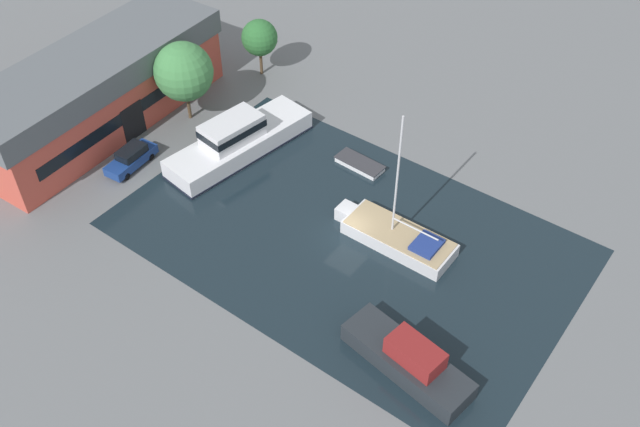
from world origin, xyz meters
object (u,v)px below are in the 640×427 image
object	(u,v)px
parked_car	(131,158)
small_dinghy	(360,164)
cabin_boat	(408,359)
motor_cruiser	(238,141)
quay_tree_near_building	(184,72)
quay_tree_by_water	(259,38)
warehouse_building	(97,90)
sailboat_moored	(397,237)

from	to	relation	value
parked_car	small_dinghy	world-z (taller)	parked_car
parked_car	cabin_boat	size ratio (longest dim) A/B	0.53
motor_cruiser	cabin_boat	bearing A→B (deg)	164.49
parked_car	motor_cruiser	world-z (taller)	motor_cruiser
quay_tree_near_building	small_dinghy	xyz separation A→B (m)	(3.42, -16.14, -4.52)
quay_tree_by_water	cabin_boat	bearing A→B (deg)	-125.16
quay_tree_by_water	warehouse_building	bearing A→B (deg)	157.68
parked_car	warehouse_building	bearing A→B (deg)	-27.83
parked_car	motor_cruiser	xyz separation A→B (m)	(6.57, -5.93, 0.44)
parked_car	sailboat_moored	size ratio (longest dim) A/B	0.43
warehouse_building	sailboat_moored	distance (m)	29.18
quay_tree_by_water	small_dinghy	bearing A→B (deg)	-111.03
cabin_boat	sailboat_moored	bearing A→B (deg)	44.79
small_dinghy	cabin_boat	size ratio (longest dim) A/B	0.46
quay_tree_near_building	cabin_boat	xyz separation A→B (m)	(-11.24, -29.81, -3.79)
motor_cruiser	cabin_boat	size ratio (longest dim) A/B	1.51
quay_tree_by_water	sailboat_moored	world-z (taller)	sailboat_moored
quay_tree_by_water	cabin_boat	world-z (taller)	quay_tree_by_water
small_dinghy	cabin_boat	bearing A→B (deg)	-134.32
quay_tree_near_building	cabin_boat	distance (m)	32.08
quay_tree_near_building	quay_tree_by_water	bearing A→B (deg)	-2.50
small_dinghy	warehouse_building	bearing A→B (deg)	114.13
warehouse_building	quay_tree_near_building	bearing A→B (deg)	-50.44
parked_car	motor_cruiser	distance (m)	8.86
quay_tree_near_building	small_dinghy	size ratio (longest dim) A/B	1.73
quay_tree_near_building	motor_cruiser	world-z (taller)	quay_tree_near_building
small_dinghy	parked_car	bearing A→B (deg)	129.23
quay_tree_near_building	quay_tree_by_water	distance (m)	9.52
motor_cruiser	small_dinghy	size ratio (longest dim) A/B	3.27
parked_car	small_dinghy	bearing A→B (deg)	-148.84
sailboat_moored	cabin_boat	size ratio (longest dim) A/B	1.23
cabin_boat	small_dinghy	bearing A→B (deg)	51.93
quay_tree_near_building	motor_cruiser	xyz separation A→B (m)	(-1.24, -6.92, -3.49)
quay_tree_near_building	sailboat_moored	bearing A→B (deg)	-95.61
quay_tree_by_water	parked_car	size ratio (longest dim) A/B	1.15
quay_tree_near_building	sailboat_moored	distance (m)	23.82
parked_car	motor_cruiser	bearing A→B (deg)	-137.45
parked_car	small_dinghy	xyz separation A→B (m)	(11.23, -15.16, -0.59)
motor_cruiser	small_dinghy	xyz separation A→B (m)	(4.66, -9.22, -1.03)
warehouse_building	motor_cruiser	distance (m)	13.25
sailboat_moored	small_dinghy	xyz separation A→B (m)	(5.72, 7.20, -0.40)
quay_tree_by_water	parked_car	distance (m)	17.55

